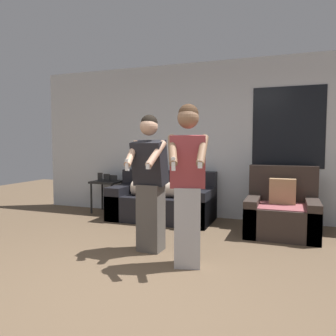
{
  "coord_description": "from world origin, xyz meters",
  "views": [
    {
      "loc": [
        1.29,
        -2.5,
        1.3
      ],
      "look_at": [
        0.03,
        0.93,
        1.02
      ],
      "focal_mm": 35.0,
      "sensor_mm": 36.0,
      "label": 1
    }
  ],
  "objects_px": {
    "person_left": "(150,182)",
    "side_table": "(107,185)",
    "armchair": "(282,212)",
    "couch": "(162,202)",
    "person_right": "(188,183)"
  },
  "relations": [
    {
      "from": "person_right",
      "to": "armchair",
      "type": "bearing_deg",
      "value": 61.19
    },
    {
      "from": "armchair",
      "to": "person_right",
      "type": "height_order",
      "value": "person_right"
    },
    {
      "from": "couch",
      "to": "armchair",
      "type": "relative_size",
      "value": 1.76
    },
    {
      "from": "person_left",
      "to": "side_table",
      "type": "bearing_deg",
      "value": 132.9
    },
    {
      "from": "couch",
      "to": "person_left",
      "type": "height_order",
      "value": "person_left"
    },
    {
      "from": "person_left",
      "to": "person_right",
      "type": "height_order",
      "value": "person_right"
    },
    {
      "from": "couch",
      "to": "person_right",
      "type": "xyz_separation_m",
      "value": [
        1.02,
        -1.89,
        0.59
      ]
    },
    {
      "from": "armchair",
      "to": "side_table",
      "type": "height_order",
      "value": "armchair"
    },
    {
      "from": "couch",
      "to": "armchair",
      "type": "bearing_deg",
      "value": -6.89
    },
    {
      "from": "armchair",
      "to": "person_left",
      "type": "relative_size",
      "value": 0.6
    },
    {
      "from": "side_table",
      "to": "person_right",
      "type": "height_order",
      "value": "person_right"
    },
    {
      "from": "couch",
      "to": "side_table",
      "type": "distance_m",
      "value": 1.23
    },
    {
      "from": "side_table",
      "to": "person_left",
      "type": "distance_m",
      "value": 2.44
    },
    {
      "from": "side_table",
      "to": "person_left",
      "type": "bearing_deg",
      "value": -47.1
    },
    {
      "from": "couch",
      "to": "person_right",
      "type": "distance_m",
      "value": 2.23
    }
  ]
}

